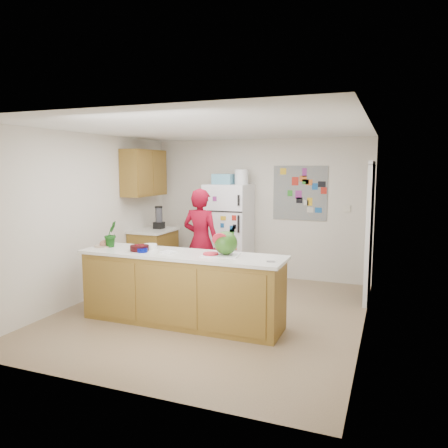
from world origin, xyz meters
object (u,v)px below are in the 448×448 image
at_px(watermelon, 226,243).
at_px(cherry_bowl, 140,248).
at_px(refrigerator, 229,232).
at_px(person, 201,241).

xyz_separation_m(watermelon, cherry_bowl, (-1.16, -0.11, -0.12)).
height_order(refrigerator, watermelon, refrigerator).
xyz_separation_m(refrigerator, person, (-0.08, -1.05, -0.01)).
bearing_deg(refrigerator, watermelon, -70.25).
bearing_deg(refrigerator, person, -94.10).
distance_m(refrigerator, person, 1.05).
relative_size(refrigerator, cherry_bowl, 6.98).
bearing_deg(cherry_bowl, refrigerator, 82.33).
relative_size(watermelon, cherry_bowl, 1.19).
relative_size(person, watermelon, 5.78).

